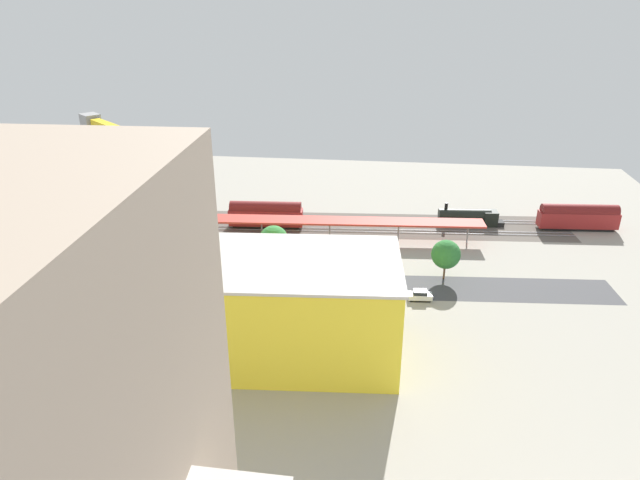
# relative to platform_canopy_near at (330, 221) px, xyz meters

# --- Properties ---
(ground_plane) EXTENTS (148.67, 148.67, 0.00)m
(ground_plane) POSITION_rel_platform_canopy_near_xyz_m (-5.10, 13.74, -4.24)
(ground_plane) COLOR #9E998C
(ground_plane) RESTS_ON ground
(rail_bed) EXTENTS (93.69, 20.81, 0.01)m
(rail_bed) POSITION_rel_platform_canopy_near_xyz_m (-5.10, -8.58, -4.23)
(rail_bed) COLOR #5B544C
(rail_bed) RESTS_ON ground
(street_asphalt) EXTENTS (93.31, 15.25, 0.01)m
(street_asphalt) POSITION_rel_platform_canopy_near_xyz_m (-5.10, 19.71, -4.23)
(street_asphalt) COLOR #424244
(street_asphalt) RESTS_ON ground
(track_rails) EXTENTS (92.71, 14.41, 0.12)m
(track_rails) POSITION_rel_platform_canopy_near_xyz_m (-5.10, -8.58, -4.06)
(track_rails) COLOR #9E9EA8
(track_rails) RESTS_ON ground
(platform_canopy_near) EXTENTS (63.27, 8.86, 4.47)m
(platform_canopy_near) POSITION_rel_platform_canopy_near_xyz_m (0.00, 0.00, 0.00)
(platform_canopy_near) COLOR #B73328
(platform_canopy_near) RESTS_ON ground
(locomotive) EXTENTS (14.48, 3.60, 5.04)m
(locomotive) POSITION_rel_platform_canopy_near_xyz_m (-30.23, -11.86, -2.48)
(locomotive) COLOR black
(locomotive) RESTS_ON ground
(passenger_coach) EXTENTS (16.92, 4.12, 5.75)m
(passenger_coach) POSITION_rel_platform_canopy_near_xyz_m (-52.88, -11.87, -1.23)
(passenger_coach) COLOR black
(passenger_coach) RESTS_ON ground
(freight_coach_far) EXTENTS (16.28, 4.17, 5.90)m
(freight_coach_far) POSITION_rel_platform_canopy_near_xyz_m (14.57, -5.29, -1.15)
(freight_coach_far) COLOR black
(freight_coach_far) RESTS_ON ground
(parked_car_0) EXTENTS (4.14, 2.12, 1.79)m
(parked_car_0) POSITION_rel_platform_canopy_near_xyz_m (-17.62, 23.16, -3.44)
(parked_car_0) COLOR black
(parked_car_0) RESTS_ON ground
(parked_car_1) EXTENTS (4.43, 2.20, 1.86)m
(parked_car_1) POSITION_rel_platform_canopy_near_xyz_m (-10.77, 22.89, -3.41)
(parked_car_1) COLOR black
(parked_car_1) RESTS_ON ground
(parked_car_2) EXTENTS (4.72, 2.19, 1.56)m
(parked_car_2) POSITION_rel_platform_canopy_near_xyz_m (-3.82, 22.84, -3.54)
(parked_car_2) COLOR black
(parked_car_2) RESTS_ON ground
(parked_car_3) EXTENTS (4.15, 1.85, 1.69)m
(parked_car_3) POSITION_rel_platform_canopy_near_xyz_m (2.47, 23.28, -3.48)
(parked_car_3) COLOR black
(parked_car_3) RESTS_ON ground
(construction_building) EXTENTS (35.66, 19.87, 14.19)m
(construction_building) POSITION_rel_platform_canopy_near_xyz_m (3.93, 40.52, 2.86)
(construction_building) COLOR yellow
(construction_building) RESTS_ON ground
(construction_roof_slab) EXTENTS (36.30, 20.51, 0.40)m
(construction_roof_slab) POSITION_rel_platform_canopy_near_xyz_m (3.93, 40.52, 10.15)
(construction_roof_slab) COLOR #B7B2A8
(construction_roof_slab) RESTS_ON construction_building
(tower_crane) EXTENTS (19.87, 17.25, 32.73)m
(tower_crane) POSITION_rel_platform_canopy_near_xyz_m (23.75, 40.42, 15.02)
(tower_crane) COLOR gray
(tower_crane) RESTS_ON ground
(box_truck_0) EXTENTS (8.72, 2.80, 3.66)m
(box_truck_0) POSITION_rel_platform_canopy_near_xyz_m (10.77, 26.84, -2.48)
(box_truck_0) COLOR black
(box_truck_0) RESTS_ON ground
(street_tree_0) EXTENTS (5.19, 5.19, 7.48)m
(street_tree_0) POSITION_rel_platform_canopy_near_xyz_m (-22.24, 14.99, 0.64)
(street_tree_0) COLOR brown
(street_tree_0) RESTS_ON ground
(street_tree_1) EXTENTS (5.42, 5.42, 8.40)m
(street_tree_1) POSITION_rel_platform_canopy_near_xyz_m (8.95, 14.16, 1.44)
(street_tree_1) COLOR brown
(street_tree_1) RESTS_ON ground
(street_tree_2) EXTENTS (4.37, 4.37, 6.84)m
(street_tree_2) POSITION_rel_platform_canopy_near_xyz_m (22.31, 14.18, 0.39)
(street_tree_2) COLOR brown
(street_tree_2) RESTS_ON ground
(traffic_light) EXTENTS (0.50, 0.36, 6.09)m
(traffic_light) POSITION_rel_platform_canopy_near_xyz_m (-5.01, 24.47, -0.17)
(traffic_light) COLOR #333333
(traffic_light) RESTS_ON ground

